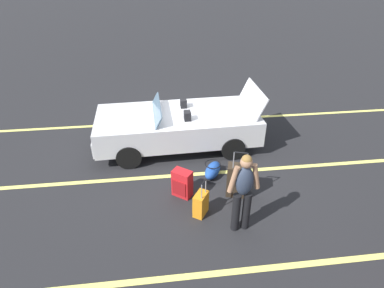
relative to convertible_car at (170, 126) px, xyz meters
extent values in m
plane|color=black|center=(-0.20, -0.01, -0.59)|extent=(80.00, 80.00, 0.00)
cube|color=#EAE066|center=(-0.20, -1.37, -0.59)|extent=(18.00, 0.12, 0.01)
cube|color=#EAE066|center=(-0.20, 1.33, -0.59)|extent=(18.00, 0.12, 0.01)
cube|color=#EAE066|center=(-0.20, 4.03, -0.59)|extent=(18.00, 0.12, 0.01)
cube|color=silver|center=(-0.20, -0.01, 0.03)|extent=(4.15, 1.89, 0.64)
cube|color=silver|center=(1.24, 0.04, -0.08)|extent=(1.36, 1.71, 0.38)
cube|color=slate|center=(0.31, 0.01, 0.50)|extent=(0.23, 1.55, 0.31)
cube|color=black|center=(-0.41, 0.36, 0.46)|extent=(0.17, 0.22, 0.22)
cube|color=black|center=(-0.39, -0.38, 0.46)|extent=(0.17, 0.22, 0.22)
cube|color=silver|center=(-2.14, -0.07, 0.63)|extent=(0.33, 1.50, 0.60)
cylinder|color=black|center=(1.05, 0.84, -0.29)|extent=(0.61, 0.24, 0.60)
cylinder|color=black|center=(1.10, -0.78, -0.29)|extent=(0.61, 0.24, 0.60)
cylinder|color=black|center=(-1.49, 0.76, -0.29)|extent=(0.61, 0.24, 0.60)
cylinder|color=black|center=(-1.44, -0.86, -0.29)|extent=(0.61, 0.24, 0.60)
cube|color=#2D2319|center=(-1.30, 2.14, -0.22)|extent=(0.54, 0.41, 0.74)
cube|color=black|center=(-1.34, 1.99, -0.28)|extent=(0.37, 0.13, 0.41)
cylinder|color=gray|center=(-1.15, 2.17, 0.34)|extent=(0.02, 0.02, 0.38)
cylinder|color=gray|center=(-1.40, 2.25, 0.34)|extent=(0.02, 0.02, 0.38)
cylinder|color=black|center=(-1.27, 2.21, 0.53)|extent=(0.26, 0.10, 0.03)
sphere|color=black|center=(-1.11, 2.19, -0.57)|extent=(0.04, 0.04, 0.04)
sphere|color=black|center=(-1.43, 2.29, -0.57)|extent=(0.04, 0.04, 0.04)
cube|color=red|center=(-0.12, 2.02, -0.28)|extent=(0.46, 0.43, 0.62)
cube|color=maroon|center=(-0.04, 2.12, -0.33)|extent=(0.27, 0.21, 0.34)
sphere|color=black|center=(-0.29, 2.03, -0.57)|extent=(0.04, 0.04, 0.04)
sphere|color=black|center=(-0.06, 1.86, -0.57)|extent=(0.04, 0.04, 0.04)
cube|color=orange|center=(-0.43, 2.63, -0.34)|extent=(0.35, 0.39, 0.50)
cube|color=#A25F13|center=(-0.34, 2.57, -0.38)|extent=(0.16, 0.24, 0.28)
cylinder|color=gray|center=(-0.42, 2.74, 0.07)|extent=(0.03, 0.03, 0.32)
cylinder|color=gray|center=(-0.53, 2.58, 0.07)|extent=(0.03, 0.03, 0.32)
cylinder|color=black|center=(-0.48, 2.66, 0.23)|extent=(0.13, 0.17, 0.03)
sphere|color=black|center=(-0.43, 2.77, -0.57)|extent=(0.04, 0.04, 0.04)
sphere|color=black|center=(-0.56, 2.57, -0.57)|extent=(0.04, 0.04, 0.04)
ellipsoid|color=#1E479E|center=(-0.88, 1.43, -0.44)|extent=(0.58, 0.70, 0.30)
torus|color=black|center=(-0.88, 1.43, -0.26)|extent=(0.51, 0.51, 0.02)
cylinder|color=black|center=(-1.01, 3.10, -0.18)|extent=(0.16, 0.16, 0.82)
cylinder|color=black|center=(-1.21, 3.08, -0.18)|extent=(0.16, 0.16, 0.82)
ellipsoid|color=#2D384C|center=(-1.11, 3.09, 0.53)|extent=(0.34, 0.25, 0.60)
sphere|color=#A37556|center=(-1.11, 3.09, 0.92)|extent=(0.21, 0.21, 0.21)
sphere|color=olive|center=(-1.11, 3.09, 0.97)|extent=(0.18, 0.18, 0.18)
cylinder|color=#A37556|center=(-0.91, 3.11, 0.59)|extent=(0.20, 0.11, 0.53)
cylinder|color=#A37556|center=(-1.31, 3.07, 0.59)|extent=(0.20, 0.11, 0.53)
camera|label=1|loc=(0.30, 7.30, 3.97)|focal=29.99mm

